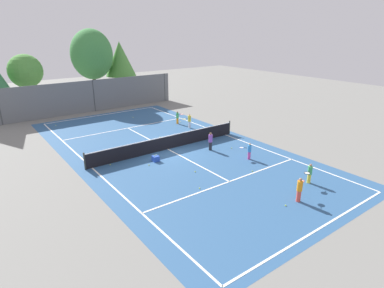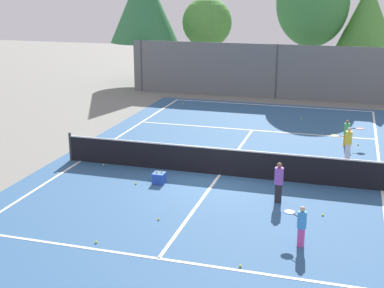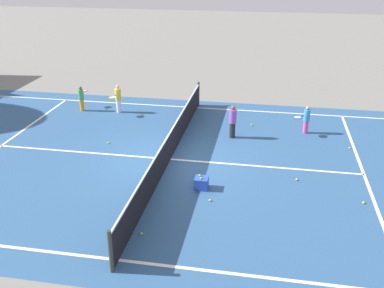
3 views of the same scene
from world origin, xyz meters
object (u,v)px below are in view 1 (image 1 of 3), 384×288
Objects in this scene: tennis_ball_6 at (286,205)px; tennis_ball_11 at (195,172)px; tennis_ball_3 at (181,122)px; player_5 at (309,173)px; tennis_ball_4 at (112,160)px; player_3 at (299,189)px; tennis_ball_8 at (56,125)px; ball_crate at (156,158)px; tennis_ball_10 at (110,165)px; player_2 at (249,151)px; player_4 at (210,141)px; player_1 at (178,117)px; tennis_ball_2 at (200,188)px; tennis_ball_12 at (222,135)px; tennis_ball_9 at (232,148)px; player_0 at (189,121)px; tennis_ball_7 at (149,165)px; tennis_ball_0 at (160,137)px; tennis_ball_5 at (252,171)px; tennis_ball_1 at (133,117)px.

tennis_ball_11 is (-1.16, 5.70, 0.00)m from tennis_ball_6.
tennis_ball_3 is at bearing 74.06° from tennis_ball_6.
player_5 is at bearing -49.39° from tennis_ball_11.
player_5 reaches higher than tennis_ball_4.
tennis_ball_8 is at bearing 106.17° from player_3.
tennis_ball_10 is at bearing 156.75° from ball_crate.
player_4 is (-0.94, 2.77, 0.08)m from player_2.
player_1 reaches higher than tennis_ball_2.
player_3 is at bearing -59.73° from tennis_ball_10.
tennis_ball_12 is at bearing 35.52° from player_4.
tennis_ball_8 is (-6.06, 20.88, -0.63)m from player_3.
player_4 is 19.57× the size of tennis_ball_9.
player_0 is 9.43m from tennis_ball_10.
player_4 is 3.93m from tennis_ball_11.
tennis_ball_11 is 7.43m from tennis_ball_12.
tennis_ball_9 is at bearing -118.25° from tennis_ball_12.
tennis_ball_6 is at bearing -104.50° from player_1.
player_4 is 4.87m from tennis_ball_7.
tennis_ball_2 is 1.00× the size of tennis_ball_9.
tennis_ball_8 is (-5.17, 20.82, 0.00)m from tennis_ball_6.
tennis_ball_8 is (-5.69, 8.29, 0.00)m from tennis_ball_0.
player_2 reaches higher than tennis_ball_4.
tennis_ball_10 is (-5.70, 9.76, -0.63)m from player_3.
tennis_ball_7 is at bearing -143.32° from player_0.
player_5 reaches higher than tennis_ball_3.
player_4 reaches higher than tennis_ball_8.
tennis_ball_2 is 6.59m from tennis_ball_9.
tennis_ball_8 is (-9.51, 5.62, 0.00)m from tennis_ball_3.
tennis_ball_11 is at bearing -123.81° from player_0.
player_2 is 16.79× the size of tennis_ball_7.
tennis_ball_10 is (-0.39, -0.63, 0.00)m from tennis_ball_4.
tennis_ball_5 is (0.75, 3.78, -0.63)m from player_3.
tennis_ball_5 is (-1.38, 2.89, -0.56)m from player_5.
player_1 is at bearing 101.12° from tennis_ball_12.
tennis_ball_9 is at bearing 20.09° from tennis_ball_11.
tennis_ball_5 is (1.11, -8.81, 0.00)m from tennis_ball_0.
player_5 is (2.13, 0.89, -0.07)m from player_3.
tennis_ball_6 and tennis_ball_12 have the same top height.
tennis_ball_3 is at bearing 45.43° from ball_crate.
tennis_ball_5 and tennis_ball_11 have the same top height.
tennis_ball_3 is 10.67m from tennis_ball_10.
tennis_ball_4 is at bearing 132.43° from tennis_ball_5.
tennis_ball_11 is (3.25, -4.64, 0.00)m from tennis_ball_4.
player_5 is at bearing -85.58° from tennis_ball_1.
tennis_ball_12 is (2.88, 2.06, -0.63)m from player_4.
player_3 is at bearing -51.49° from tennis_ball_2.
player_1 is 0.87× the size of player_4.
tennis_ball_1 is at bearing 111.11° from player_0.
player_4 is at bearing 98.47° from player_5.
tennis_ball_10 is at bearing 113.77° from tennis_ball_2.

